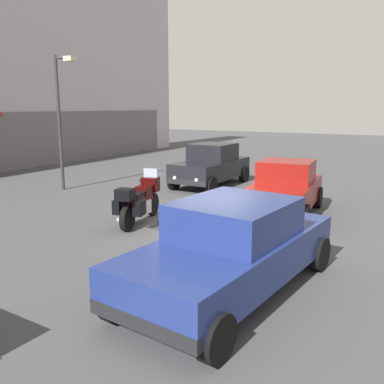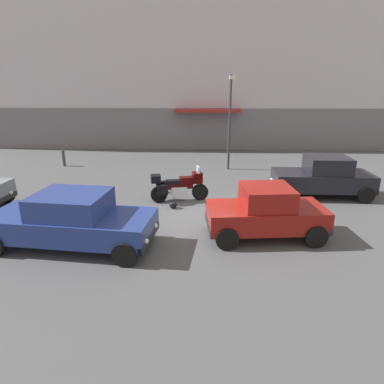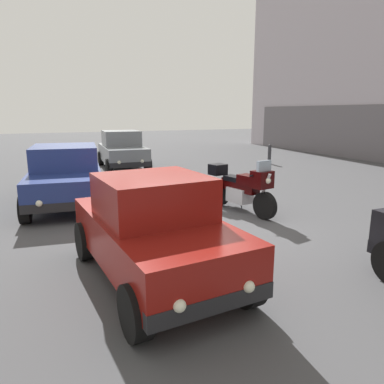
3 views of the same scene
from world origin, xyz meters
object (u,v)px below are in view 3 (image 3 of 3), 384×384
(car_sedan_far, at_px, (66,174))
(helmet, at_px, (208,208))
(bollard_curbside, at_px, (269,154))
(car_wagon_end, at_px, (122,150))
(car_compact_side, at_px, (154,230))
(motorcycle, at_px, (240,187))

(car_sedan_far, bearing_deg, helmet, 56.82)
(bollard_curbside, bearing_deg, car_wagon_end, -100.94)
(helmet, xyz_separation_m, bollard_curbside, (-6.67, 6.47, 0.35))
(bollard_curbside, bearing_deg, helmet, -44.13)
(car_sedan_far, relative_size, bollard_curbside, 5.04)
(car_sedan_far, height_order, car_compact_side, same)
(car_wagon_end, height_order, bollard_curbside, car_wagon_end)
(motorcycle, xyz_separation_m, bollard_curbside, (-6.81, 5.66, -0.13))
(car_wagon_end, bearing_deg, helmet, 5.21)
(helmet, distance_m, car_wagon_end, 8.02)
(car_wagon_end, xyz_separation_m, bollard_curbside, (1.31, 6.80, -0.31))
(car_compact_side, bearing_deg, helmet, 137.14)
(car_sedan_far, distance_m, bollard_curbside, 10.39)
(motorcycle, relative_size, car_sedan_far, 0.48)
(car_sedan_far, distance_m, car_wagon_end, 6.10)
(helmet, height_order, bollard_curbside, bollard_curbside)
(car_sedan_far, bearing_deg, car_compact_side, 14.63)
(motorcycle, xyz_separation_m, car_sedan_far, (-2.67, -3.87, 0.16))
(motorcycle, height_order, helmet, motorcycle)
(motorcycle, relative_size, car_compact_side, 0.63)
(car_sedan_far, xyz_separation_m, car_wagon_end, (-5.45, 2.73, 0.03))
(motorcycle, bearing_deg, car_compact_side, -60.03)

